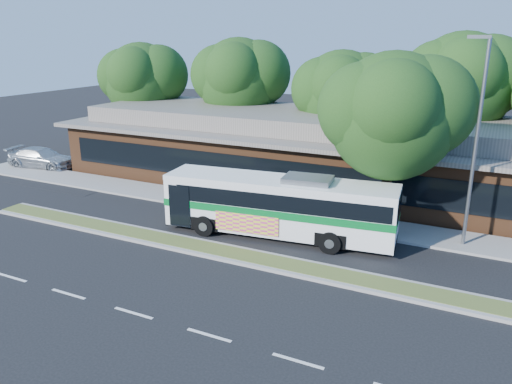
{
  "coord_description": "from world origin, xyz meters",
  "views": [
    {
      "loc": [
        10.33,
        -16.62,
        9.02
      ],
      "look_at": [
        0.48,
        3.53,
        2.0
      ],
      "focal_mm": 35.0,
      "sensor_mm": 36.0,
      "label": 1
    }
  ],
  "objects_px": {
    "lamp_post": "(476,139)",
    "sedan": "(42,158)",
    "sidewalk_tree": "(403,114)",
    "transit_bus": "(280,202)"
  },
  "relations": [
    {
      "from": "transit_bus",
      "to": "sedan",
      "type": "distance_m",
      "value": 20.87
    },
    {
      "from": "sedan",
      "to": "transit_bus",
      "type": "bearing_deg",
      "value": -110.23
    },
    {
      "from": "lamp_post",
      "to": "sedan",
      "type": "xyz_separation_m",
      "value": [
        -28.24,
        1.8,
        -4.18
      ]
    },
    {
      "from": "lamp_post",
      "to": "sidewalk_tree",
      "type": "xyz_separation_m",
      "value": [
        -3.15,
        0.34,
        0.81
      ]
    },
    {
      "from": "transit_bus",
      "to": "sidewalk_tree",
      "type": "distance_m",
      "value": 6.81
    },
    {
      "from": "sedan",
      "to": "sidewalk_tree",
      "type": "height_order",
      "value": "sidewalk_tree"
    },
    {
      "from": "lamp_post",
      "to": "transit_bus",
      "type": "relative_size",
      "value": 0.83
    },
    {
      "from": "transit_bus",
      "to": "sedan",
      "type": "relative_size",
      "value": 2.21
    },
    {
      "from": "sedan",
      "to": "sidewalk_tree",
      "type": "distance_m",
      "value": 25.62
    },
    {
      "from": "sidewalk_tree",
      "to": "sedan",
      "type": "bearing_deg",
      "value": 176.67
    }
  ]
}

